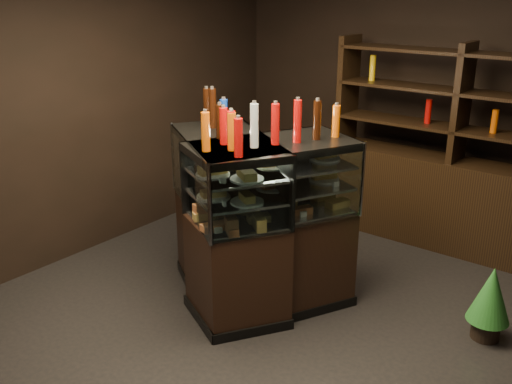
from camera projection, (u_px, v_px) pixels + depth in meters
ground at (311, 326)px, 4.40m from camera, size 5.00×5.00×0.00m
room_shell at (320, 72)px, 3.73m from camera, size 5.02×5.02×3.01m
display_case at (249, 250)px, 4.60m from camera, size 1.62×1.42×1.39m
food_display at (249, 181)px, 4.39m from camera, size 1.24×1.13×0.43m
bottles_top at (249, 122)px, 4.24m from camera, size 1.08×0.99×0.30m
potted_conifer at (491, 293)px, 4.13m from camera, size 0.31×0.31×0.66m
back_shelving at (451, 189)px, 5.55m from camera, size 2.45×0.43×2.00m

